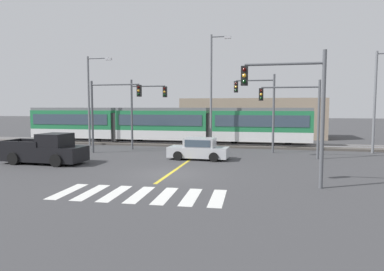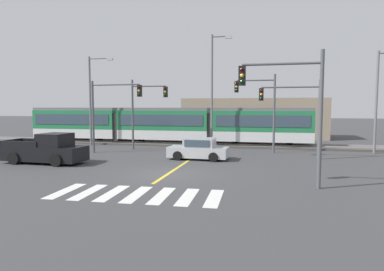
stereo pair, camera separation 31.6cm
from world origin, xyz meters
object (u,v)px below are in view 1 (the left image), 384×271
Objects in this scene: light_rail_tram at (163,124)px; street_lamp_west at (91,95)px; sedan_crossing at (199,149)px; pickup_truck at (46,151)px; traffic_light_far_left at (143,105)px; traffic_light_near_right at (295,99)px; traffic_light_far_right at (260,102)px; street_lamp_east at (377,96)px; street_lamp_centre at (213,86)px; traffic_light_mid_right at (297,107)px; traffic_light_mid_left at (109,104)px.

light_rail_tram is 7.37m from street_lamp_west.
pickup_truck is at bearing -157.68° from sedan_crossing.
traffic_light_far_left is at bearing 65.76° from pickup_truck.
sedan_crossing is 0.69× the size of traffic_light_near_right.
light_rail_tram reaches higher than pickup_truck.
traffic_light_far_right is 0.78× the size of street_lamp_east.
street_lamp_centre reaches higher than light_rail_tram.
traffic_light_near_right is 0.99× the size of traffic_light_far_right.
street_lamp_west is (-5.94, 1.94, 0.93)m from traffic_light_far_left.
pickup_truck is 9.50m from traffic_light_far_left.
light_rail_tram is 14.04m from traffic_light_mid_right.
street_lamp_east is at bearing 61.37° from traffic_light_near_right.
street_lamp_west reaches higher than light_rail_tram.
street_lamp_west reaches higher than traffic_light_mid_right.
traffic_light_far_left reaches higher than traffic_light_mid_right.
traffic_light_mid_right reaches higher than light_rail_tram.
street_lamp_east reaches higher than traffic_light_mid_right.
street_lamp_west is at bearing -157.27° from light_rail_tram.
traffic_light_far_left is 0.96× the size of traffic_light_far_right.
light_rail_tram is 6.83m from street_lamp_centre.
traffic_light_mid_right is 12.65m from traffic_light_far_left.
traffic_light_mid_right is 0.89× the size of traffic_light_far_right.
traffic_light_far_right is at bearing -6.20° from street_lamp_west.
street_lamp_east reaches higher than traffic_light_far_right.
street_lamp_west reaches higher than traffic_light_far_right.
traffic_light_near_right is 11.98m from traffic_light_far_right.
street_lamp_centre is at bearing 0.44° from street_lamp_west.
traffic_light_mid_left is 14.23m from traffic_light_mid_right.
pickup_truck is 24.85m from street_lamp_east.
traffic_light_mid_left is (-2.18, -7.35, 1.85)m from light_rail_tram.
traffic_light_far_left is (-5.69, 4.35, 3.19)m from sedan_crossing.
traffic_light_mid_right is at bearing 15.88° from sedan_crossing.
street_lamp_west is at bearing 142.19° from traffic_light_near_right.
traffic_light_far_right is at bearing -23.41° from street_lamp_centre.
traffic_light_near_right is at bearing -51.17° from sedan_crossing.
sedan_crossing is 10.15m from pickup_truck.
sedan_crossing is 0.76× the size of traffic_light_mid_right.
traffic_light_near_right reaches higher than traffic_light_mid_left.
street_lamp_centre is at bearing 113.30° from traffic_light_near_right.
traffic_light_mid_left is 0.58× the size of street_lamp_centre.
street_lamp_east reaches higher than traffic_light_mid_left.
light_rail_tram is at bearing 72.41° from pickup_truck.
light_rail_tram is at bearing 120.84° from sedan_crossing.
traffic_light_near_right is (15.24, -3.42, 3.20)m from pickup_truck.
traffic_light_near_right is at bearing -66.70° from street_lamp_centre.
sedan_crossing is 14.94m from street_lamp_east.
street_lamp_east is at bearing 23.71° from pickup_truck.
traffic_light_mid_right is at bearing 19.70° from pickup_truck.
traffic_light_far_right is at bearing -24.68° from light_rail_tram.
light_rail_tram is 4.95m from traffic_light_far_left.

